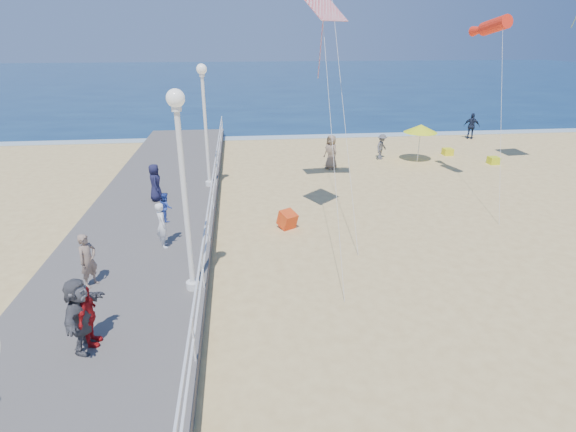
{
  "coord_description": "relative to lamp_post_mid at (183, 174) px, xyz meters",
  "views": [
    {
      "loc": [
        -3.93,
        -10.88,
        6.91
      ],
      "look_at": [
        -2.5,
        2.0,
        1.6
      ],
      "focal_mm": 28.0,
      "sensor_mm": 36.0,
      "label": 1
    }
  ],
  "objects": [
    {
      "name": "ground",
      "position": [
        5.35,
        0.0,
        -3.66
      ],
      "size": [
        160.0,
        160.0,
        0.0
      ],
      "primitive_type": "plane",
      "color": "#E9C87A",
      "rests_on": "ground"
    },
    {
      "name": "ocean",
      "position": [
        5.35,
        65.0,
        -3.65
      ],
      "size": [
        160.0,
        90.0,
        0.05
      ],
      "primitive_type": "cube",
      "color": "navy",
      "rests_on": "ground"
    },
    {
      "name": "surf_line",
      "position": [
        5.35,
        20.5,
        -3.63
      ],
      "size": [
        160.0,
        1.2,
        0.04
      ],
      "primitive_type": "cube",
      "color": "white",
      "rests_on": "ground"
    },
    {
      "name": "boardwalk",
      "position": [
        -2.15,
        0.0,
        -3.46
      ],
      "size": [
        5.0,
        44.0,
        0.4
      ],
      "primitive_type": "cube",
      "color": "#68635E",
      "rests_on": "ground"
    },
    {
      "name": "railing",
      "position": [
        0.3,
        0.0,
        -2.41
      ],
      "size": [
        0.05,
        42.0,
        0.55
      ],
      "color": "white",
      "rests_on": "boardwalk"
    },
    {
      "name": "lamp_post_mid",
      "position": [
        0.0,
        0.0,
        0.0
      ],
      "size": [
        0.44,
        0.44,
        5.32
      ],
      "color": "white",
      "rests_on": "boardwalk"
    },
    {
      "name": "lamp_post_far",
      "position": [
        0.0,
        9.0,
        0.0
      ],
      "size": [
        0.44,
        0.44,
        5.32
      ],
      "color": "white",
      "rests_on": "boardwalk"
    },
    {
      "name": "woman_holding_toddler",
      "position": [
        -1.15,
        2.74,
        -2.5
      ],
      "size": [
        0.52,
        0.64,
        1.52
      ],
      "primitive_type": "imported",
      "rotation": [
        0.0,
        0.0,
        1.9
      ],
      "color": "white",
      "rests_on": "boardwalk"
    },
    {
      "name": "toddler_held",
      "position": [
        -1.0,
        2.89,
        -1.94
      ],
      "size": [
        0.48,
        0.55,
        0.94
      ],
      "primitive_type": "imported",
      "rotation": [
        0.0,
        0.0,
        1.9
      ],
      "color": "#2F4AB2",
      "rests_on": "boardwalk"
    },
    {
      "name": "spectator_3",
      "position": [
        -2.04,
        -2.19,
        -2.52
      ],
      "size": [
        0.4,
        0.89,
        1.49
      ],
      "primitive_type": "imported",
      "rotation": [
        0.0,
        0.0,
        1.53
      ],
      "color": "red",
      "rests_on": "boardwalk"
    },
    {
      "name": "spectator_4",
      "position": [
        -2.09,
        7.27,
        -2.48
      ],
      "size": [
        0.6,
        0.82,
        1.55
      ],
      "primitive_type": "imported",
      "rotation": [
        0.0,
        0.0,
        1.72
      ],
      "color": "#1B1B3B",
      "rests_on": "boardwalk"
    },
    {
      "name": "spectator_5",
      "position": [
        -2.14,
        -2.3,
        -2.39
      ],
      "size": [
        0.7,
        1.66,
        1.74
      ],
      "primitive_type": "imported",
      "rotation": [
        0.0,
        0.0,
        1.45
      ],
      "color": "#535257",
      "rests_on": "boardwalk"
    },
    {
      "name": "spectator_6",
      "position": [
        -2.8,
        0.48,
        -2.49
      ],
      "size": [
        0.6,
        0.67,
        1.54
      ],
      "primitive_type": "imported",
      "rotation": [
        0.0,
        0.0,
        1.03
      ],
      "color": "#89705F",
      "rests_on": "boardwalk"
    },
    {
      "name": "beach_walker_a",
      "position": [
        9.69,
        14.08,
        -2.92
      ],
      "size": [
        1.06,
        1.07,
        1.48
      ],
      "primitive_type": "imported",
      "rotation": [
        0.0,
        0.0,
        0.81
      ],
      "color": "#55555A",
      "rests_on": "ground"
    },
    {
      "name": "beach_walker_b",
      "position": [
        17.53,
        18.68,
        -2.77
      ],
      "size": [
        1.12,
        0.91,
        1.78
      ],
      "primitive_type": "imported",
      "rotation": [
        0.0,
        0.0,
        2.6
      ],
      "color": "#1B233B",
      "rests_on": "ground"
    },
    {
      "name": "beach_walker_c",
      "position": [
        6.35,
        12.45,
        -2.73
      ],
      "size": [
        0.97,
        1.08,
        1.86
      ],
      "primitive_type": "imported",
      "rotation": [
        0.0,
        0.0,
        -1.04
      ],
      "color": "#87725D",
      "rests_on": "ground"
    },
    {
      "name": "box_kite",
      "position": [
        3.12,
        4.65,
        -3.36
      ],
      "size": [
        0.84,
        0.89,
        0.74
      ],
      "primitive_type": "cube",
      "rotation": [
        0.31,
        0.0,
        0.55
      ],
      "color": "red",
      "rests_on": "ground"
    },
    {
      "name": "beach_umbrella",
      "position": [
        11.62,
        13.32,
        -1.75
      ],
      "size": [
        1.9,
        1.9,
        2.14
      ],
      "color": "white",
      "rests_on": "ground"
    },
    {
      "name": "beach_chair_left",
      "position": [
        15.71,
        12.36,
        -3.46
      ],
      "size": [
        0.55,
        0.55,
        0.4
      ],
      "primitive_type": "cube",
      "color": "#D4E418",
      "rests_on": "ground"
    },
    {
      "name": "beach_chair_right",
      "position": [
        14.01,
        14.57,
        -3.46
      ],
      "size": [
        0.55,
        0.55,
        0.4
      ],
      "primitive_type": "cube",
      "color": "yellow",
      "rests_on": "ground"
    },
    {
      "name": "kite_windsock",
      "position": [
        12.15,
        8.18,
        3.52
      ],
      "size": [
        0.97,
        2.46,
        1.03
      ],
      "primitive_type": "cylinder",
      "rotation": [
        1.36,
        0.0,
        0.17
      ],
      "color": "red"
    },
    {
      "name": "kite_diamond_redwhite",
      "position": [
        4.15,
        4.22,
        4.05
      ],
      "size": [
        1.78,
        1.77,
        0.96
      ],
      "primitive_type": "cube",
      "rotation": [
        0.72,
        0.0,
        0.76
      ],
      "color": "red"
    }
  ]
}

